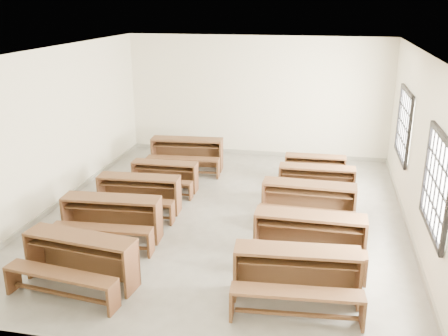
% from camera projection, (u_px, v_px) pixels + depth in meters
% --- Properties ---
extents(room, '(8.50, 8.50, 3.20)m').
position_uv_depth(room, '(229.00, 110.00, 9.19)').
color(room, gray).
rests_on(room, ground).
extents(desk_set_0, '(1.81, 1.09, 0.77)m').
position_uv_depth(desk_set_0, '(79.00, 257.00, 7.39)').
color(desk_set_0, brown).
rests_on(desk_set_0, ground).
extents(desk_set_1, '(1.79, 1.02, 0.78)m').
position_uv_depth(desk_set_1, '(111.00, 216.00, 8.80)').
color(desk_set_1, brown).
rests_on(desk_set_1, ground).
extents(desk_set_2, '(1.69, 0.94, 0.74)m').
position_uv_depth(desk_set_2, '(138.00, 192.00, 9.96)').
color(desk_set_2, brown).
rests_on(desk_set_2, ground).
extents(desk_set_3, '(1.47, 0.78, 0.65)m').
position_uv_depth(desk_set_3, '(164.00, 174.00, 11.09)').
color(desk_set_3, brown).
rests_on(desk_set_3, ground).
extents(desk_set_4, '(1.83, 1.05, 0.80)m').
position_uv_depth(desk_set_4, '(187.00, 152.00, 12.44)').
color(desk_set_4, brown).
rests_on(desk_set_4, ground).
extents(desk_set_5, '(1.83, 1.05, 0.79)m').
position_uv_depth(desk_set_5, '(297.00, 272.00, 6.96)').
color(desk_set_5, brown).
rests_on(desk_set_5, ground).
extents(desk_set_6, '(1.79, 0.94, 0.80)m').
position_uv_depth(desk_set_6, '(309.00, 235.00, 8.04)').
color(desk_set_6, brown).
rests_on(desk_set_6, ground).
extents(desk_set_7, '(1.78, 0.96, 0.79)m').
position_uv_depth(desk_set_7, '(308.00, 201.00, 9.44)').
color(desk_set_7, brown).
rests_on(desk_set_7, ground).
extents(desk_set_8, '(1.61, 0.85, 0.72)m').
position_uv_depth(desk_set_8, '(316.00, 181.00, 10.59)').
color(desk_set_8, brown).
rests_on(desk_set_8, ground).
extents(desk_set_9, '(1.41, 0.76, 0.63)m').
position_uv_depth(desk_set_9, '(315.00, 167.00, 11.63)').
color(desk_set_9, brown).
rests_on(desk_set_9, ground).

